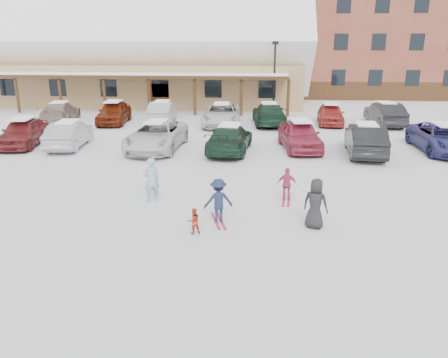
# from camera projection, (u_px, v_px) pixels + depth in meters

# --- Properties ---
(ground) EXTENTS (160.00, 160.00, 0.00)m
(ground) POSITION_uv_depth(u_px,v_px,m) (212.00, 217.00, 14.23)
(ground) COLOR white
(ground) RESTS_ON ground
(day_lodge) EXTENTS (29.12, 12.50, 10.38)m
(day_lodge) POSITION_uv_depth(u_px,v_px,m) (148.00, 60.00, 40.34)
(day_lodge) COLOR tan
(day_lodge) RESTS_ON ground
(alpine_hotel) EXTENTS (31.48, 14.01, 21.48)m
(alpine_hotel) POSITION_uv_depth(u_px,v_px,m) (382.00, 11.00, 46.68)
(alpine_hotel) COLOR brown
(alpine_hotel) RESTS_ON ground
(lamp_post) EXTENTS (0.50, 0.25, 5.55)m
(lamp_post) POSITION_uv_depth(u_px,v_px,m) (274.00, 72.00, 34.97)
(lamp_post) COLOR black
(lamp_post) RESTS_ON ground
(conifer_2) EXTENTS (5.28, 5.28, 12.24)m
(conifer_2) POSITION_uv_depth(u_px,v_px,m) (9.00, 31.00, 54.47)
(conifer_2) COLOR black
(conifer_2) RESTS_ON ground
(conifer_3) EXTENTS (3.96, 3.96, 9.18)m
(conifer_3) POSITION_uv_depth(u_px,v_px,m) (298.00, 45.00, 54.08)
(conifer_3) COLOR black
(conifer_3) RESTS_ON ground
(adult_skier) EXTENTS (0.70, 0.63, 1.61)m
(adult_skier) POSITION_uv_depth(u_px,v_px,m) (151.00, 180.00, 15.41)
(adult_skier) COLOR #8AB1C0
(adult_skier) RESTS_ON ground
(toddler_red) EXTENTS (0.47, 0.42, 0.80)m
(toddler_red) POSITION_uv_depth(u_px,v_px,m) (194.00, 221.00, 12.90)
(toddler_red) COLOR #B53825
(toddler_red) RESTS_ON ground
(child_navy) EXTENTS (1.03, 0.76, 1.43)m
(child_navy) POSITION_uv_depth(u_px,v_px,m) (218.00, 201.00, 13.66)
(child_navy) COLOR #1B2243
(child_navy) RESTS_ON ground
(skis_child_navy) EXTENTS (0.57, 1.40, 0.03)m
(skis_child_navy) POSITION_uv_depth(u_px,v_px,m) (218.00, 221.00, 13.87)
(skis_child_navy) COLOR #BB1A42
(skis_child_navy) RESTS_ON ground
(child_magenta) EXTENTS (0.74, 0.36, 1.21)m
(child_magenta) POSITION_uv_depth(u_px,v_px,m) (287.00, 184.00, 15.58)
(child_magenta) COLOR #C0366F
(child_magenta) RESTS_ON ground
(skis_child_magenta) EXTENTS (0.33, 1.41, 0.03)m
(skis_child_magenta) POSITION_uv_depth(u_px,v_px,m) (286.00, 200.00, 15.76)
(skis_child_magenta) COLOR #BB1A42
(skis_child_magenta) RESTS_ON ground
(bystander_dark) EXTENTS (0.90, 0.76, 1.57)m
(bystander_dark) POSITION_uv_depth(u_px,v_px,m) (315.00, 204.00, 13.20)
(bystander_dark) COLOR black
(bystander_dark) RESTS_ON ground
(parked_car_0) EXTENTS (2.41, 4.67, 1.52)m
(parked_car_0) POSITION_uv_depth(u_px,v_px,m) (23.00, 132.00, 23.85)
(parked_car_0) COLOR maroon
(parked_car_0) RESTS_ON ground
(parked_car_1) EXTENTS (1.96, 4.43, 1.41)m
(parked_car_1) POSITION_uv_depth(u_px,v_px,m) (69.00, 135.00, 23.49)
(parked_car_1) COLOR #9E9EA2
(parked_car_1) RESTS_ON ground
(parked_car_2) EXTENTS (2.71, 5.51, 1.50)m
(parked_car_2) POSITION_uv_depth(u_px,v_px,m) (157.00, 136.00, 23.02)
(parked_car_2) COLOR silver
(parked_car_2) RESTS_ON ground
(parked_car_3) EXTENTS (2.38, 5.02, 1.41)m
(parked_car_3) POSITION_uv_depth(u_px,v_px,m) (230.00, 138.00, 22.56)
(parked_car_3) COLOR #173022
(parked_car_3) RESTS_ON ground
(parked_car_4) EXTENTS (2.40, 4.74, 1.55)m
(parked_car_4) POSITION_uv_depth(u_px,v_px,m) (300.00, 135.00, 23.07)
(parked_car_4) COLOR #A62F47
(parked_car_4) RESTS_ON ground
(parked_car_5) EXTENTS (2.12, 4.92, 1.57)m
(parked_car_5) POSITION_uv_depth(u_px,v_px,m) (365.00, 139.00, 21.94)
(parked_car_5) COLOR black
(parked_car_5) RESTS_ON ground
(parked_car_6) EXTENTS (2.44, 5.21, 1.44)m
(parked_car_6) POSITION_uv_depth(u_px,v_px,m) (443.00, 138.00, 22.56)
(parked_car_6) COLOR navy
(parked_car_6) RESTS_ON ground
(parked_car_7) EXTENTS (2.79, 5.14, 1.41)m
(parked_car_7) POSITION_uv_depth(u_px,v_px,m) (60.00, 112.00, 31.05)
(parked_car_7) COLOR gray
(parked_car_7) RESTS_ON ground
(parked_car_8) EXTENTS (2.23, 4.71, 1.56)m
(parked_car_8) POSITION_uv_depth(u_px,v_px,m) (114.00, 112.00, 30.49)
(parked_car_8) COLOR maroon
(parked_car_8) RESTS_ON ground
(parked_car_9) EXTENTS (1.82, 4.53, 1.46)m
(parked_car_9) POSITION_uv_depth(u_px,v_px,m) (162.00, 111.00, 31.20)
(parked_car_9) COLOR #A6A7AA
(parked_car_9) RESTS_ON ground
(parked_car_10) EXTENTS (2.71, 5.53, 1.51)m
(parked_car_10) POSITION_uv_depth(u_px,v_px,m) (222.00, 114.00, 29.75)
(parked_car_10) COLOR silver
(parked_car_10) RESTS_ON ground
(parked_car_11) EXTENTS (2.48, 5.28, 1.49)m
(parked_car_11) POSITION_uv_depth(u_px,v_px,m) (269.00, 114.00, 30.05)
(parked_car_11) COLOR #153122
(parked_car_11) RESTS_ON ground
(parked_car_12) EXTENTS (2.07, 4.37, 1.45)m
(parked_car_12) POSITION_uv_depth(u_px,v_px,m) (330.00, 114.00, 30.17)
(parked_car_12) COLOR #AF322E
(parked_car_12) RESTS_ON ground
(parked_car_13) EXTENTS (1.90, 4.81, 1.56)m
(parked_car_13) POSITION_uv_depth(u_px,v_px,m) (385.00, 114.00, 29.82)
(parked_car_13) COLOR black
(parked_car_13) RESTS_ON ground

